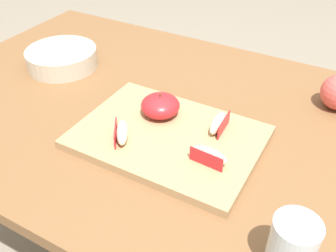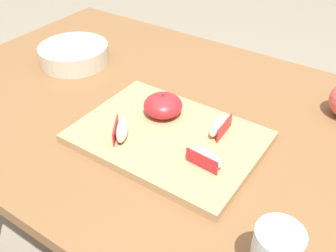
{
  "view_description": "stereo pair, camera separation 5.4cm",
  "coord_description": "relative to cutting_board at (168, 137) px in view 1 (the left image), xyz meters",
  "views": [
    {
      "loc": [
        0.27,
        -0.64,
        1.24
      ],
      "look_at": [
        -0.04,
        -0.09,
        0.77
      ],
      "focal_mm": 41.05,
      "sensor_mm": 36.0,
      "label": 1
    },
    {
      "loc": [
        0.32,
        -0.61,
        1.24
      ],
      "look_at": [
        -0.04,
        -0.09,
        0.77
      ],
      "focal_mm": 41.05,
      "sensor_mm": 36.0,
      "label": 2
    }
  ],
  "objects": [
    {
      "name": "dining_table",
      "position": [
        0.04,
        0.09,
        -0.1
      ],
      "size": [
        1.47,
        0.81,
        0.73
      ],
      "color": "brown",
      "rests_on": "ground_plane"
    },
    {
      "name": "cutting_board",
      "position": [
        0.0,
        0.0,
        0.0
      ],
      "size": [
        0.38,
        0.27,
        0.02
      ],
      "color": "#A37F56",
      "rests_on": "dining_table"
    },
    {
      "name": "apple_half_skin_up",
      "position": [
        -0.05,
        0.05,
        0.03
      ],
      "size": [
        0.09,
        0.09,
        0.05
      ],
      "color": "#B21E23",
      "rests_on": "cutting_board"
    },
    {
      "name": "apple_wedge_front",
      "position": [
        -0.07,
        -0.06,
        0.03
      ],
      "size": [
        0.06,
        0.07,
        0.03
      ],
      "color": "beige",
      "rests_on": "cutting_board"
    },
    {
      "name": "apple_wedge_middle",
      "position": [
        0.11,
        -0.04,
        0.03
      ],
      "size": [
        0.07,
        0.03,
        0.03
      ],
      "color": "beige",
      "rests_on": "cutting_board"
    },
    {
      "name": "apple_wedge_back",
      "position": [
        0.09,
        0.06,
        0.03
      ],
      "size": [
        0.03,
        0.07,
        0.03
      ],
      "color": "beige",
      "rests_on": "cutting_board"
    },
    {
      "name": "ceramic_fruit_bowl",
      "position": [
        -0.42,
        0.14,
        0.02
      ],
      "size": [
        0.19,
        0.19,
        0.05
      ],
      "color": "#BCB29E",
      "rests_on": "dining_table"
    },
    {
      "name": "drinking_glass_water",
      "position": [
        0.3,
        -0.18,
        0.04
      ],
      "size": [
        0.07,
        0.07,
        0.1
      ],
      "color": "silver",
      "rests_on": "dining_table"
    }
  ]
}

